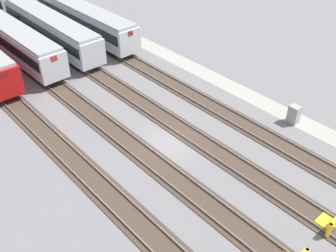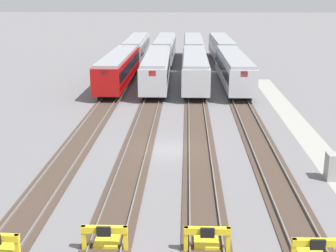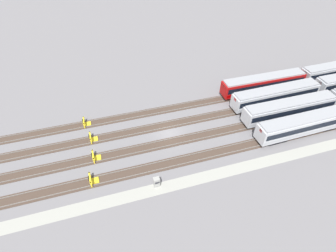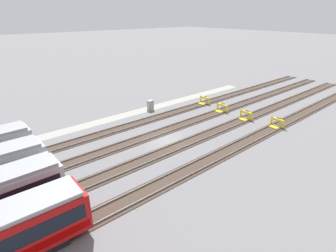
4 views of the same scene
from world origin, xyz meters
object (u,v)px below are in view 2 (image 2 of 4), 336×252
(subway_car_front_row_leftmost, at_px, (195,69))
(electrical_cabinet, at_px, (332,167))
(subway_car_front_row_centre, at_px, (119,68))
(subway_car_back_row_centre, at_px, (222,49))
(subway_car_back_row_rightmost, at_px, (233,69))
(bumper_stop_middle_track, at_px, (106,237))
(bumper_stop_near_inner_track, at_px, (207,238))
(bumper_stop_nearest_track, at_px, (314,250))
(subway_car_front_row_right_inner, at_px, (137,48))
(subway_car_back_row_leftmost, at_px, (193,49))
(subway_car_front_row_rightmost, at_px, (165,48))
(subway_car_front_row_left_inner, at_px, (157,69))

(subway_car_front_row_leftmost, bearing_deg, electrical_cabinet, -164.17)
(subway_car_front_row_centre, distance_m, subway_car_back_row_centre, 23.23)
(subway_car_back_row_rightmost, xyz_separation_m, bumper_stop_middle_track, (-35.32, 8.76, -1.53))
(bumper_stop_near_inner_track, height_order, electrical_cabinet, electrical_cabinet)
(bumper_stop_nearest_track, bearing_deg, subway_car_front_row_right_inner, 13.44)
(subway_car_front_row_leftmost, bearing_deg, bumper_stop_near_inner_track, -179.93)
(subway_car_front_row_leftmost, relative_size, subway_car_front_row_centre, 1.00)
(subway_car_front_row_leftmost, distance_m, subway_car_back_row_leftmost, 18.84)
(subway_car_back_row_leftmost, distance_m, subway_car_back_row_centre, 4.38)
(bumper_stop_near_inner_track, bearing_deg, subway_car_back_row_leftmost, -0.01)
(subway_car_front_row_leftmost, xyz_separation_m, subway_car_front_row_rightmost, (19.05, 4.31, 0.00))
(subway_car_front_row_right_inner, bearing_deg, subway_car_back_row_rightmost, -145.07)
(subway_car_back_row_centre, bearing_deg, electrical_cabinet, -175.92)
(subway_car_front_row_centre, distance_m, bumper_stop_middle_track, 35.62)
(bumper_stop_middle_track, xyz_separation_m, electrical_cabinet, (8.09, -12.06, 0.29))
(subway_car_front_row_leftmost, bearing_deg, subway_car_front_row_left_inner, 90.00)
(subway_car_front_row_rightmost, xyz_separation_m, subway_car_back_row_leftmost, (-0.22, -4.35, 0.00))
(subway_car_back_row_rightmost, xyz_separation_m, electrical_cabinet, (-27.23, -3.30, -1.24))
(subway_car_back_row_leftmost, xyz_separation_m, electrical_cabinet, (-46.06, -7.67, -1.24))
(subway_car_front_row_rightmost, relative_size, electrical_cabinet, 11.26)
(subway_car_front_row_right_inner, distance_m, subway_car_back_row_centre, 13.09)
(subway_car_back_row_centre, xyz_separation_m, subway_car_back_row_rightmost, (-19.13, -0.01, 0.00))
(subway_car_front_row_centre, relative_size, subway_car_front_row_rightmost, 1.00)
(subway_car_front_row_left_inner, distance_m, subway_car_back_row_leftmost, 19.35)
(bumper_stop_nearest_track, bearing_deg, subway_car_front_row_centre, 20.10)
(subway_car_front_row_rightmost, bearing_deg, subway_car_back_row_centre, -89.49)
(bumper_stop_nearest_track, bearing_deg, subway_car_front_row_rightmost, 9.00)
(subway_car_front_row_centre, xyz_separation_m, subway_car_front_row_rightmost, (19.05, -4.46, 0.00))
(subway_car_front_row_leftmost, bearing_deg, subway_car_back_row_rightmost, -90.00)
(subway_car_front_row_rightmost, xyz_separation_m, bumper_stop_near_inner_track, (-54.30, -4.35, -1.53))
(subway_car_back_row_rightmost, bearing_deg, bumper_stop_middle_track, 166.07)
(subway_car_back_row_centre, xyz_separation_m, electrical_cabinet, (-46.36, -3.31, -1.24))
(bumper_stop_nearest_track, bearing_deg, subway_car_front_row_left_inner, 13.71)
(subway_car_front_row_leftmost, bearing_deg, bumper_stop_nearest_track, -173.01)
(subway_car_front_row_left_inner, bearing_deg, subway_car_front_row_leftmost, -90.00)
(subway_car_front_row_left_inner, distance_m, subway_car_front_row_centre, 4.40)
(subway_car_back_row_centre, bearing_deg, subway_car_front_row_leftmost, 167.01)
(subway_car_front_row_leftmost, height_order, bumper_stop_nearest_track, subway_car_front_row_leftmost)
(bumper_stop_near_inner_track, bearing_deg, electrical_cabinet, -43.76)
(subway_car_front_row_left_inner, bearing_deg, bumper_stop_near_inner_track, -172.87)
(bumper_stop_near_inner_track, bearing_deg, subway_car_front_row_left_inner, 7.13)
(subway_car_front_row_leftmost, distance_m, subway_car_front_row_rightmost, 19.53)
(subway_car_front_row_centre, xyz_separation_m, subway_car_back_row_leftmost, (18.84, -8.81, 0.00))
(bumper_stop_near_inner_track, bearing_deg, subway_car_front_row_centre, 14.02)
(subway_car_back_row_rightmost, relative_size, bumper_stop_middle_track, 9.01)
(subway_car_front_row_rightmost, bearing_deg, subway_car_front_row_centre, 166.84)
(bumper_stop_middle_track, bearing_deg, subway_car_front_row_leftmost, -7.01)
(subway_car_front_row_right_inner, height_order, subway_car_front_row_rightmost, same)
(subway_car_back_row_leftmost, bearing_deg, electrical_cabinet, -170.54)
(subway_car_front_row_right_inner, bearing_deg, electrical_cabinet, -160.38)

